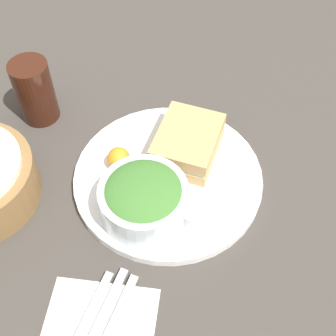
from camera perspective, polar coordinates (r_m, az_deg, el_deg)
name	(u,v)px	position (r m, az deg, el deg)	size (l,w,h in m)	color
ground_plane	(168,181)	(0.79, 0.00, -1.59)	(4.00, 4.00, 0.00)	#3D3833
plate	(168,178)	(0.78, 0.00, -1.24)	(0.31, 0.31, 0.02)	white
sandwich	(188,143)	(0.79, 2.40, 3.08)	(0.14, 0.12, 0.05)	tan
salad_bowl	(144,198)	(0.71, -2.99, -3.65)	(0.14, 0.14, 0.07)	silver
dressing_cup	(193,212)	(0.72, 3.01, -5.42)	(0.05, 0.05, 0.03)	#B7B7BC
orange_wedge	(119,158)	(0.78, -6.02, 1.19)	(0.04, 0.04, 0.04)	orange
drink_glass	(35,91)	(0.88, -15.93, 8.99)	(0.07, 0.07, 0.12)	#38190F
napkin	(99,325)	(0.68, -8.38, -18.43)	(0.12, 0.15, 0.00)	white
fork	(111,329)	(0.67, -6.98, -18.89)	(0.16, 0.01, 0.01)	#B2B2B7
knife	(99,324)	(0.68, -8.42, -18.31)	(0.17, 0.01, 0.01)	#B2B2B7
spoon	(87,319)	(0.68, -9.84, -17.73)	(0.15, 0.01, 0.01)	#B2B2B7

